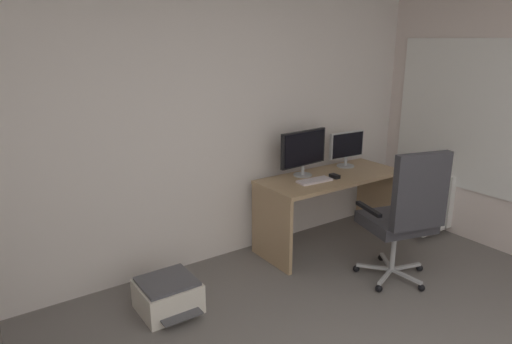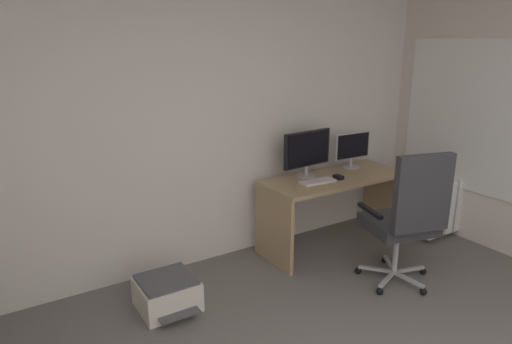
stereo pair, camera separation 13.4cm
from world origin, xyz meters
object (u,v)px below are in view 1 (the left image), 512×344
at_px(monitor_main, 303,150).
at_px(office_chair, 406,212).
at_px(radiator, 444,203).
at_px(printer, 168,295).
at_px(desk, 330,194).
at_px(monitor_secondary, 347,147).
at_px(computer_mouse, 335,176).
at_px(keyboard, 315,181).

bearing_deg(monitor_main, office_chair, -79.63).
distance_m(office_chair, radiator, 1.32).
xyz_separation_m(printer, radiator, (3.00, -0.32, 0.22)).
bearing_deg(printer, desk, 5.40).
height_order(monitor_secondary, printer, monitor_secondary).
bearing_deg(office_chair, radiator, 19.09).
height_order(computer_mouse, printer, computer_mouse).
height_order(monitor_main, printer, monitor_main).
relative_size(desk, office_chair, 1.25).
xyz_separation_m(desk, monitor_main, (-0.23, 0.15, 0.45)).
bearing_deg(desk, office_chair, -92.30).
relative_size(monitor_secondary, printer, 0.87).
xyz_separation_m(keyboard, computer_mouse, (0.24, -0.02, 0.01)).
xyz_separation_m(office_chair, radiator, (1.22, 0.42, -0.30)).
bearing_deg(printer, computer_mouse, 2.94).
bearing_deg(desk, monitor_main, 146.81).
distance_m(monitor_secondary, radiator, 1.21).
relative_size(desk, monitor_secondary, 3.42).
distance_m(desk, monitor_secondary, 0.55).
relative_size(monitor_secondary, radiator, 0.56).
bearing_deg(monitor_secondary, desk, -156.48).
bearing_deg(keyboard, printer, -172.66).
bearing_deg(computer_mouse, keyboard, 177.75).
xyz_separation_m(monitor_main, office_chair, (0.20, -1.07, -0.34)).
distance_m(keyboard, radiator, 1.56).
height_order(computer_mouse, radiator, computer_mouse).
xyz_separation_m(desk, monitor_secondary, (0.35, 0.15, 0.40)).
bearing_deg(keyboard, monitor_secondary, 22.42).
bearing_deg(printer, monitor_main, 11.52).
bearing_deg(office_chair, monitor_main, 100.37).
distance_m(monitor_main, radiator, 1.68).
bearing_deg(monitor_secondary, keyboard, -160.88).
xyz_separation_m(monitor_main, radiator, (1.41, -0.64, -0.64)).
height_order(monitor_main, computer_mouse, monitor_main).
xyz_separation_m(computer_mouse, printer, (-1.79, -0.09, -0.62)).
bearing_deg(radiator, monitor_main, 155.52).
relative_size(desk, monitor_main, 2.65).
bearing_deg(radiator, office_chair, -160.91).
distance_m(monitor_main, computer_mouse, 0.39).
bearing_deg(monitor_secondary, printer, -171.51).
bearing_deg(keyboard, desk, 16.36).
distance_m(monitor_secondary, computer_mouse, 0.49).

